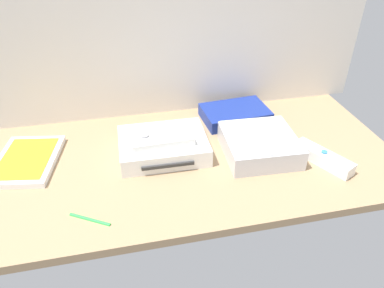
{
  "coord_description": "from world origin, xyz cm",
  "views": [
    {
      "loc": [
        -15.28,
        -69.97,
        52.74
      ],
      "look_at": [
        0.0,
        0.0,
        4.0
      ],
      "focal_mm": 34.29,
      "sensor_mm": 36.0,
      "label": 1
    }
  ],
  "objects_px": {
    "game_console": "(163,146)",
    "mini_computer": "(260,144)",
    "stylus_pen": "(90,218)",
    "network_router": "(235,114)",
    "remote_wand": "(323,158)",
    "game_case": "(27,160)",
    "remote_classic_pad": "(161,138)"
  },
  "relations": [
    {
      "from": "game_console",
      "to": "mini_computer",
      "type": "height_order",
      "value": "mini_computer"
    },
    {
      "from": "mini_computer",
      "to": "stylus_pen",
      "type": "height_order",
      "value": "mini_computer"
    },
    {
      "from": "stylus_pen",
      "to": "game_console",
      "type": "bearing_deg",
      "value": 47.62
    },
    {
      "from": "stylus_pen",
      "to": "network_router",
      "type": "bearing_deg",
      "value": 38.17
    },
    {
      "from": "remote_wand",
      "to": "game_case",
      "type": "bearing_deg",
      "value": 140.51
    },
    {
      "from": "game_case",
      "to": "stylus_pen",
      "type": "bearing_deg",
      "value": -46.51
    },
    {
      "from": "remote_wand",
      "to": "remote_classic_pad",
      "type": "xyz_separation_m",
      "value": [
        -0.37,
        0.11,
        0.04
      ]
    },
    {
      "from": "network_router",
      "to": "stylus_pen",
      "type": "height_order",
      "value": "network_router"
    },
    {
      "from": "remote_classic_pad",
      "to": "game_case",
      "type": "bearing_deg",
      "value": 170.48
    },
    {
      "from": "network_router",
      "to": "mini_computer",
      "type": "bearing_deg",
      "value": -92.3
    },
    {
      "from": "game_console",
      "to": "mini_computer",
      "type": "bearing_deg",
      "value": -11.71
    },
    {
      "from": "game_console",
      "to": "game_case",
      "type": "distance_m",
      "value": 0.32
    },
    {
      "from": "mini_computer",
      "to": "remote_classic_pad",
      "type": "height_order",
      "value": "remote_classic_pad"
    },
    {
      "from": "network_router",
      "to": "remote_wand",
      "type": "height_order",
      "value": "same"
    },
    {
      "from": "remote_wand",
      "to": "mini_computer",
      "type": "bearing_deg",
      "value": 125.23
    },
    {
      "from": "mini_computer",
      "to": "network_router",
      "type": "xyz_separation_m",
      "value": [
        -0.01,
        0.17,
        -0.01
      ]
    },
    {
      "from": "game_case",
      "to": "network_router",
      "type": "height_order",
      "value": "network_router"
    },
    {
      "from": "game_case",
      "to": "stylus_pen",
      "type": "distance_m",
      "value": 0.27
    },
    {
      "from": "mini_computer",
      "to": "remote_classic_pad",
      "type": "bearing_deg",
      "value": 170.48
    },
    {
      "from": "stylus_pen",
      "to": "game_case",
      "type": "bearing_deg",
      "value": 123.7
    },
    {
      "from": "remote_classic_pad",
      "to": "remote_wand",
      "type": "bearing_deg",
      "value": -18.68
    },
    {
      "from": "stylus_pen",
      "to": "remote_wand",
      "type": "bearing_deg",
      "value": 7.56
    },
    {
      "from": "remote_wand",
      "to": "remote_classic_pad",
      "type": "distance_m",
      "value": 0.38
    },
    {
      "from": "remote_classic_pad",
      "to": "network_router",
      "type": "bearing_deg",
      "value": 28.12
    },
    {
      "from": "remote_classic_pad",
      "to": "stylus_pen",
      "type": "relative_size",
      "value": 1.63
    },
    {
      "from": "network_router",
      "to": "stylus_pen",
      "type": "xyz_separation_m",
      "value": [
        -0.4,
        -0.31,
        -0.01
      ]
    },
    {
      "from": "game_case",
      "to": "network_router",
      "type": "distance_m",
      "value": 0.55
    },
    {
      "from": "game_console",
      "to": "game_case",
      "type": "bearing_deg",
      "value": 175.79
    },
    {
      "from": "mini_computer",
      "to": "stylus_pen",
      "type": "bearing_deg",
      "value": -160.8
    },
    {
      "from": "network_router",
      "to": "game_console",
      "type": "bearing_deg",
      "value": -156.07
    },
    {
      "from": "mini_computer",
      "to": "stylus_pen",
      "type": "relative_size",
      "value": 1.98
    },
    {
      "from": "network_router",
      "to": "remote_classic_pad",
      "type": "distance_m",
      "value": 0.27
    }
  ]
}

